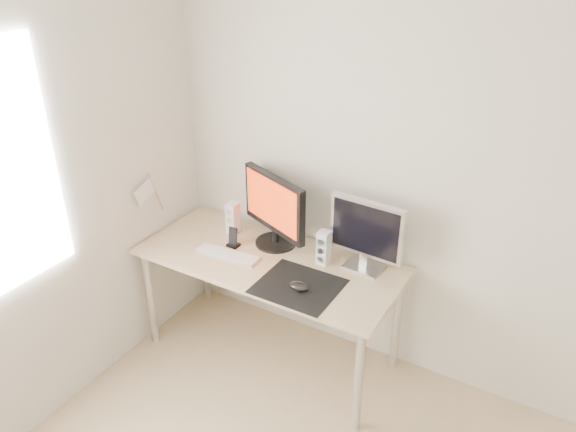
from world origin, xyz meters
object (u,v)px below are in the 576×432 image
at_px(speaker_left, 233,218).
at_px(speaker_right, 324,248).
at_px(main_monitor, 274,208).
at_px(mouse, 299,286).
at_px(second_monitor, 366,232).
at_px(phone_dock, 233,241).
at_px(keyboard, 227,254).
at_px(desk, 269,270).

height_order(speaker_left, speaker_right, same).
distance_m(main_monitor, speaker_left, 0.35).
relative_size(mouse, second_monitor, 0.27).
bearing_deg(second_monitor, speaker_left, -177.73).
bearing_deg(speaker_left, second_monitor, 2.27).
xyz_separation_m(speaker_left, phone_dock, (0.10, -0.14, -0.07)).
distance_m(main_monitor, second_monitor, 0.60).
height_order(mouse, keyboard, mouse).
xyz_separation_m(keyboard, phone_dock, (-0.03, 0.11, 0.03)).
bearing_deg(second_monitor, phone_dock, -167.34).
height_order(desk, speaker_right, speaker_right).
xyz_separation_m(desk, speaker_left, (-0.37, 0.16, 0.18)).
xyz_separation_m(desk, second_monitor, (0.53, 0.19, 0.32)).
height_order(keyboard, phone_dock, phone_dock).
height_order(main_monitor, keyboard, main_monitor).
distance_m(speaker_left, speaker_right, 0.68).
xyz_separation_m(mouse, phone_dock, (-0.59, 0.21, 0.01)).
bearing_deg(phone_dock, main_monitor, 35.94).
distance_m(mouse, keyboard, 0.56).
height_order(speaker_left, phone_dock, speaker_left).
bearing_deg(phone_dock, speaker_right, 10.96).
xyz_separation_m(main_monitor, keyboard, (-0.18, -0.26, -0.25)).
bearing_deg(speaker_right, mouse, -87.78).
height_order(mouse, speaker_left, speaker_left).
xyz_separation_m(main_monitor, speaker_right, (0.36, -0.04, -0.15)).
bearing_deg(speaker_left, mouse, -27.01).
bearing_deg(mouse, speaker_right, 92.22).
distance_m(desk, speaker_left, 0.44).
height_order(mouse, phone_dock, phone_dock).
bearing_deg(main_monitor, second_monitor, 2.78).
bearing_deg(speaker_left, phone_dock, -54.74).
distance_m(speaker_left, phone_dock, 0.19).
relative_size(main_monitor, keyboard, 1.23).
xyz_separation_m(second_monitor, keyboard, (-0.77, -0.29, -0.23)).
xyz_separation_m(main_monitor, second_monitor, (0.60, 0.03, -0.01)).
relative_size(desk, speaker_left, 7.63).
distance_m(mouse, main_monitor, 0.57).
bearing_deg(speaker_left, desk, -22.96).
bearing_deg(speaker_right, main_monitor, 173.62).
height_order(desk, phone_dock, phone_dock).
distance_m(desk, speaker_right, 0.37).
bearing_deg(desk, speaker_left, 157.04).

